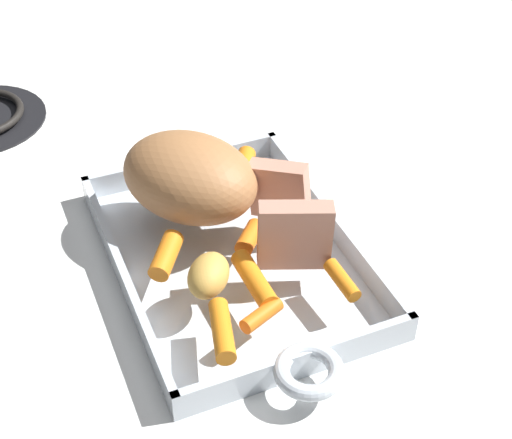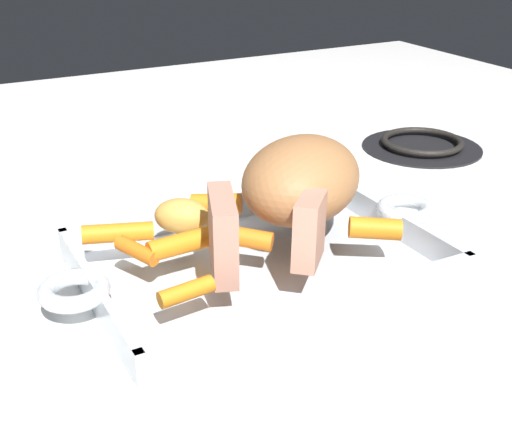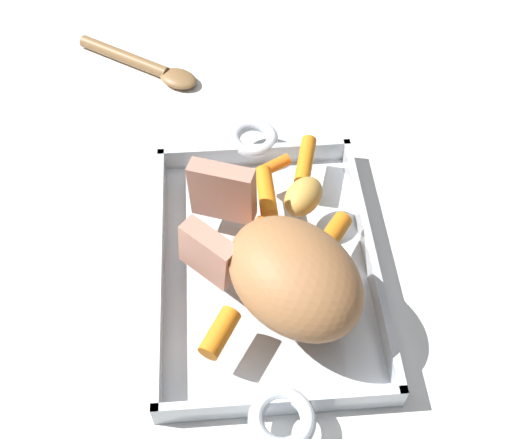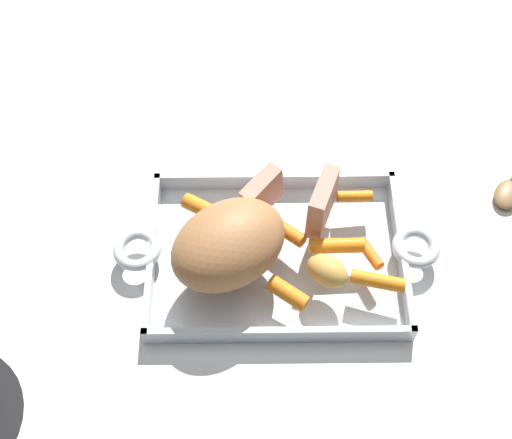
% 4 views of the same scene
% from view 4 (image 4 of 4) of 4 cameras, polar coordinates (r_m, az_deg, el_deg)
% --- Properties ---
extents(ground_plane, '(1.91, 1.91, 0.00)m').
position_cam_4_polar(ground_plane, '(0.95, 1.70, -3.30)').
color(ground_plane, white).
extents(roasting_dish, '(0.44, 0.25, 0.04)m').
position_cam_4_polar(roasting_dish, '(0.94, 1.72, -2.97)').
color(roasting_dish, silver).
rests_on(roasting_dish, ground_plane).
extents(pork_roast, '(0.20, 0.19, 0.09)m').
position_cam_4_polar(pork_roast, '(0.86, -2.32, -2.09)').
color(pork_roast, '#A76F42').
rests_on(pork_roast, roasting_dish).
extents(roast_slice_thin, '(0.05, 0.08, 0.08)m').
position_cam_4_polar(roast_slice_thin, '(0.91, 5.57, 1.44)').
color(roast_slice_thin, tan).
rests_on(roast_slice_thin, roasting_dish).
extents(roast_slice_outer, '(0.06, 0.07, 0.07)m').
position_cam_4_polar(roast_slice_outer, '(0.92, 0.50, 2.20)').
color(roast_slice_outer, tan).
rests_on(roast_slice_outer, roasting_dish).
extents(baby_carrot_northeast, '(0.07, 0.04, 0.02)m').
position_cam_4_polar(baby_carrot_northeast, '(0.89, 10.15, -5.08)').
color(baby_carrot_northeast, orange).
rests_on(baby_carrot_northeast, roasting_dish).
extents(baby_carrot_southwest, '(0.03, 0.05, 0.02)m').
position_cam_4_polar(baby_carrot_southwest, '(0.91, 9.52, -2.82)').
color(baby_carrot_southwest, orange).
rests_on(baby_carrot_southwest, roasting_dish).
extents(baby_carrot_long, '(0.05, 0.04, 0.02)m').
position_cam_4_polar(baby_carrot_long, '(0.91, 2.84, -1.15)').
color(baby_carrot_long, orange).
rests_on(baby_carrot_long, roasting_dish).
extents(baby_carrot_center_right, '(0.06, 0.05, 0.02)m').
position_cam_4_polar(baby_carrot_center_right, '(0.94, -4.62, 1.01)').
color(baby_carrot_center_right, orange).
rests_on(baby_carrot_center_right, roasting_dish).
extents(baby_carrot_short, '(0.05, 0.02, 0.02)m').
position_cam_4_polar(baby_carrot_short, '(0.96, 8.25, 1.94)').
color(baby_carrot_short, orange).
rests_on(baby_carrot_short, roasting_dish).
extents(baby_carrot_southeast, '(0.06, 0.05, 0.03)m').
position_cam_4_polar(baby_carrot_southeast, '(0.87, 2.67, -6.16)').
color(baby_carrot_southeast, orange).
rests_on(baby_carrot_southeast, roasting_dish).
extents(baby_carrot_center_left, '(0.07, 0.02, 0.02)m').
position_cam_4_polar(baby_carrot_center_left, '(0.91, 6.74, -2.19)').
color(baby_carrot_center_left, orange).
rests_on(baby_carrot_center_left, roasting_dish).
extents(potato_halved, '(0.07, 0.07, 0.04)m').
position_cam_4_polar(potato_halved, '(0.88, 5.99, -4.28)').
color(potato_halved, gold).
rests_on(potato_halved, roasting_dish).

